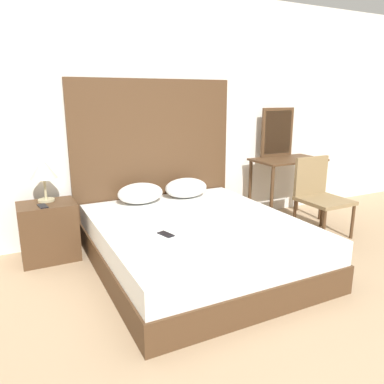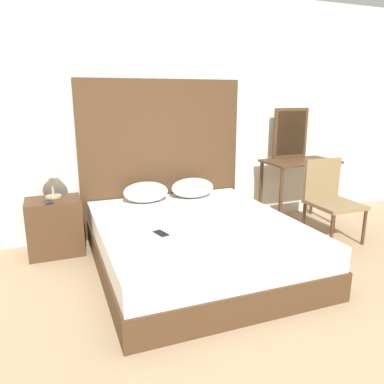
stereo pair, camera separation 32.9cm
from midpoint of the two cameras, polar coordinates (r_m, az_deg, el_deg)
The scene contains 13 objects.
ground_plane at distance 2.78m, azimuth 15.21°, elevation -20.52°, with size 16.00×16.00×0.00m, color tan.
wall_back at distance 4.35m, azimuth -1.97°, elevation 11.57°, with size 10.00×0.06×2.70m.
bed at distance 3.54m, azimuth 3.29°, elevation -7.93°, with size 1.78×2.06×0.45m.
headboard at distance 4.31m, azimuth -2.38°, elevation 5.18°, with size 1.87×0.05×1.75m.
pillow_left at distance 4.05m, azimuth -4.78°, elevation -0.03°, with size 0.49×0.37×0.22m.
pillow_right at distance 4.23m, azimuth 2.29°, elevation 0.64°, with size 0.49×0.37×0.22m.
phone_on_bed at distance 3.14m, azimuth -1.77°, elevation -6.35°, with size 0.11×0.16×0.01m.
nightstand at distance 3.99m, azimuth -17.94°, elevation -5.06°, with size 0.53×0.40×0.57m.
table_lamp at distance 3.92m, azimuth -18.51°, elevation 3.59°, with size 0.25×0.25×0.42m.
phone_on_nightstand at distance 3.81m, azimuth -18.78°, elevation -1.48°, with size 0.09×0.16×0.01m.
vanity_desk at distance 4.87m, azimuth 17.94°, elevation 2.87°, with size 0.89×0.52×0.80m.
vanity_mirror at distance 4.99m, azimuth 16.66°, elevation 8.58°, with size 0.49×0.03×0.62m.
chair at distance 4.50m, azimuth 22.20°, elevation -0.51°, with size 0.50×0.52×0.88m.
Camera 2 is at (-1.27, -1.86, 1.58)m, focal length 35.00 mm.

